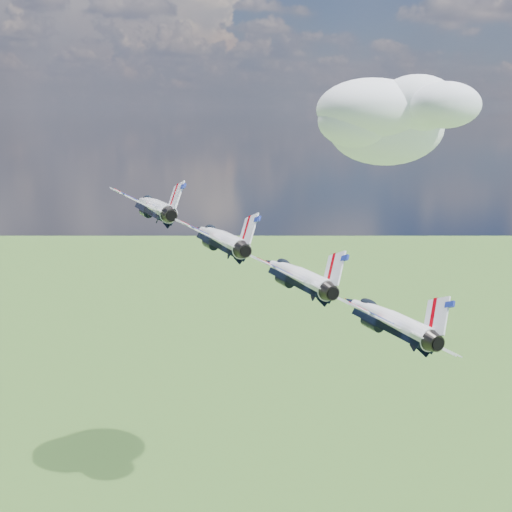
{
  "coord_description": "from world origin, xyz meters",
  "views": [
    {
      "loc": [
        -15.65,
        -53.27,
        177.13
      ],
      "look_at": [
        -10.87,
        24.48,
        160.82
      ],
      "focal_mm": 50.0,
      "sensor_mm": 36.0,
      "label": 1
    }
  ],
  "objects_px": {
    "jet_0": "(153,207)",
    "jet_2": "(296,275)",
    "jet_3": "(386,319)",
    "jet_1": "(219,238)"
  },
  "relations": [
    {
      "from": "jet_1",
      "to": "jet_3",
      "type": "relative_size",
      "value": 1.0
    },
    {
      "from": "jet_3",
      "to": "jet_0",
      "type": "bearing_deg",
      "value": 118.27
    },
    {
      "from": "jet_0",
      "to": "jet_1",
      "type": "xyz_separation_m",
      "value": [
        8.13,
        -7.52,
        -2.75
      ]
    },
    {
      "from": "jet_2",
      "to": "jet_0",
      "type": "bearing_deg",
      "value": 118.27
    },
    {
      "from": "jet_0",
      "to": "jet_2",
      "type": "relative_size",
      "value": 1.0
    },
    {
      "from": "jet_0",
      "to": "jet_3",
      "type": "relative_size",
      "value": 1.0
    },
    {
      "from": "jet_2",
      "to": "jet_3",
      "type": "relative_size",
      "value": 1.0
    },
    {
      "from": "jet_2",
      "to": "jet_1",
      "type": "bearing_deg",
      "value": 118.27
    },
    {
      "from": "jet_1",
      "to": "jet_3",
      "type": "xyz_separation_m",
      "value": [
        16.27,
        -15.04,
        -5.5
      ]
    },
    {
      "from": "jet_1",
      "to": "jet_2",
      "type": "distance_m",
      "value": 11.41
    }
  ]
}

